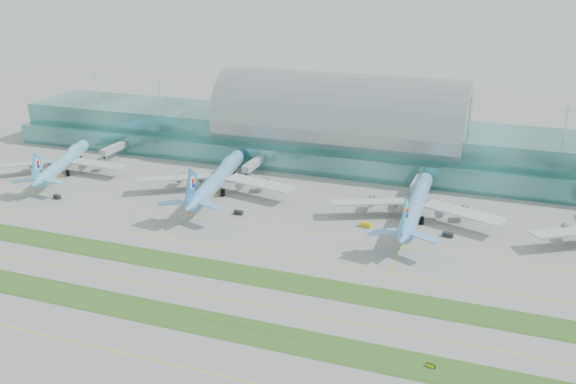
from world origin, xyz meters
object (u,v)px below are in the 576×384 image
at_px(airliner_b, 218,177).
at_px(taxiway_sign_east, 431,366).
at_px(terminal, 340,133).
at_px(airliner_c, 416,203).
at_px(airliner_a, 64,161).

relative_size(airliner_b, taxiway_sign_east, 32.29).
height_order(terminal, taxiway_sign_east, terminal).
xyz_separation_m(terminal, airliner_b, (-36.33, -60.74, -7.56)).
bearing_deg(airliner_b, terminal, 49.63).
height_order(airliner_b, airliner_c, airliner_b).
height_order(airliner_a, taxiway_sign_east, airliner_a).
relative_size(airliner_a, airliner_c, 0.89).
relative_size(airliner_b, airliner_c, 1.04).
xyz_separation_m(airliner_c, taxiway_sign_east, (19.67, -93.89, -5.87)).
height_order(terminal, airliner_b, terminal).
bearing_deg(airliner_a, airliner_c, -18.86).
bearing_deg(terminal, airliner_b, -120.88).
xyz_separation_m(airliner_a, airliner_b, (78.28, 1.57, 0.80)).
height_order(terminal, airliner_a, terminal).
relative_size(airliner_a, airliner_b, 0.86).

